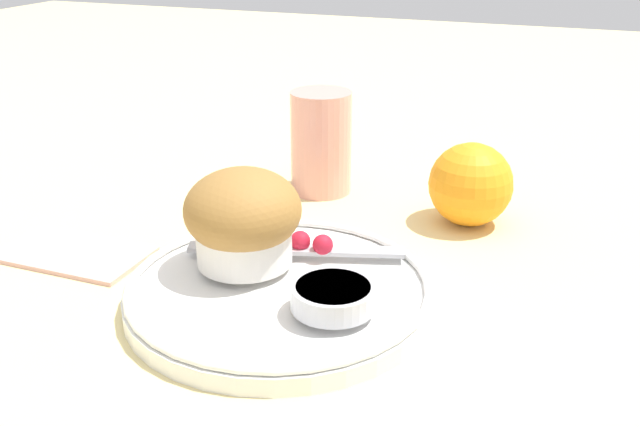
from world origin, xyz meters
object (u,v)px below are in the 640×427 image
object	(u,v)px
butter_knife	(296,250)
orange_fruit	(471,184)
muffin	(243,218)
juice_glass	(321,142)

from	to	relation	value
butter_knife	orange_fruit	world-z (taller)	orange_fruit
muffin	juice_glass	xyz separation A→B (m)	(-0.02, 0.21, -0.00)
muffin	orange_fruit	bearing A→B (deg)	52.07
juice_glass	butter_knife	bearing A→B (deg)	-75.22
butter_knife	orange_fruit	xyz separation A→B (m)	(0.11, 0.15, 0.02)
butter_knife	juice_glass	world-z (taller)	juice_glass
orange_fruit	juice_glass	xyz separation A→B (m)	(-0.16, 0.03, 0.01)
muffin	juice_glass	distance (m)	0.21
muffin	butter_knife	distance (m)	0.06
butter_knife	juice_glass	size ratio (longest dim) A/B	1.62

